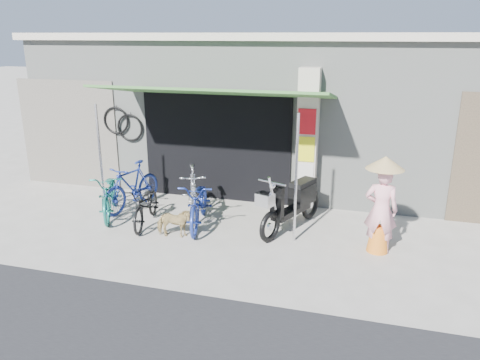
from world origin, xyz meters
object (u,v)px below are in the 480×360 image
(bike_navy, at_px, (199,203))
(nun, at_px, (381,205))
(bike_silver, at_px, (193,194))
(bike_black, at_px, (146,205))
(moped, at_px, (293,203))
(street_dog, at_px, (174,223))
(bike_blue, at_px, (132,186))
(bike_teal, at_px, (110,194))

(bike_navy, bearing_deg, nun, -15.84)
(nun, bearing_deg, bike_silver, -5.43)
(bike_black, bearing_deg, moped, 0.50)
(street_dog, bearing_deg, nun, -92.72)
(bike_silver, relative_size, nun, 1.05)
(bike_blue, relative_size, moped, 0.88)
(bike_teal, height_order, bike_silver, bike_silver)
(bike_black, height_order, nun, nun)
(bike_silver, relative_size, street_dog, 2.66)
(bike_silver, bearing_deg, nun, -30.21)
(bike_black, height_order, moped, moped)
(bike_navy, bearing_deg, moped, -0.86)
(bike_blue, relative_size, bike_navy, 0.94)
(bike_teal, relative_size, nun, 1.05)
(moped, bearing_deg, bike_teal, -152.58)
(bike_teal, bearing_deg, bike_navy, -25.36)
(bike_teal, bearing_deg, bike_blue, 36.13)
(bike_teal, relative_size, street_dog, 2.65)
(bike_blue, height_order, moped, moped)
(bike_blue, distance_m, moped, 3.52)
(bike_black, distance_m, street_dog, 0.90)
(moped, distance_m, nun, 1.74)
(bike_teal, relative_size, bike_silver, 1.00)
(bike_navy, height_order, nun, nun)
(bike_silver, bearing_deg, moped, -20.38)
(bike_teal, height_order, street_dog, bike_teal)
(bike_navy, relative_size, moped, 0.93)
(bike_teal, relative_size, bike_navy, 0.99)
(bike_navy, bearing_deg, bike_blue, 152.35)
(moped, relative_size, nun, 1.13)
(bike_blue, bearing_deg, bike_teal, -105.52)
(bike_black, xyz_separation_m, bike_navy, (1.04, 0.22, 0.07))
(bike_silver, xyz_separation_m, bike_navy, (0.24, -0.29, -0.07))
(nun, bearing_deg, bike_blue, -5.21)
(street_dog, xyz_separation_m, nun, (3.66, 0.43, 0.57))
(bike_blue, relative_size, nun, 0.99)
(street_dog, height_order, moped, moped)
(bike_black, xyz_separation_m, bike_silver, (0.80, 0.51, 0.13))
(street_dog, bearing_deg, bike_navy, -31.45)
(bike_black, distance_m, bike_navy, 1.07)
(bike_silver, relative_size, bike_navy, 1.00)
(bike_blue, bearing_deg, moped, 11.67)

